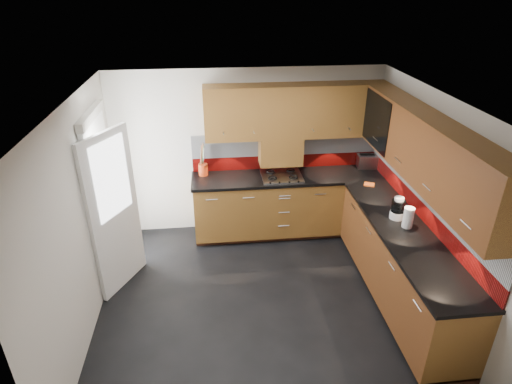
{
  "coord_description": "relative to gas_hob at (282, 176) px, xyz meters",
  "views": [
    {
      "loc": [
        -0.51,
        -3.94,
        3.48
      ],
      "look_at": [
        -0.01,
        0.65,
        1.14
      ],
      "focal_mm": 30.0,
      "sensor_mm": 36.0,
      "label": 1
    }
  ],
  "objects": [
    {
      "name": "room",
      "position": [
        -0.45,
        -1.47,
        0.54
      ],
      "size": [
        4.0,
        3.8,
        2.64
      ],
      "color": "black"
    },
    {
      "name": "base_cabinets",
      "position": [
        0.62,
        -0.75,
        -0.52
      ],
      "size": [
        2.7,
        3.2,
        0.95
      ],
      "color": "brown",
      "rests_on": "room"
    },
    {
      "name": "countertop",
      "position": [
        0.6,
        -0.77,
        -0.03
      ],
      "size": [
        2.72,
        3.22,
        0.04
      ],
      "color": "black",
      "rests_on": "base_cabinets"
    },
    {
      "name": "backsplash",
      "position": [
        0.83,
        -0.54,
        0.26
      ],
      "size": [
        2.7,
        3.2,
        0.54
      ],
      "color": "maroon",
      "rests_on": "countertop"
    },
    {
      "name": "upper_cabinets",
      "position": [
        0.78,
        -0.69,
        0.88
      ],
      "size": [
        2.5,
        3.2,
        0.72
      ],
      "color": "brown",
      "rests_on": "room"
    },
    {
      "name": "extractor_hood",
      "position": [
        -0.0,
        0.17,
        0.33
      ],
      "size": [
        0.6,
        0.33,
        0.4
      ],
      "primitive_type": "cube",
      "color": "brown",
      "rests_on": "room"
    },
    {
      "name": "glass_cabinet",
      "position": [
        1.26,
        -0.4,
        0.91
      ],
      "size": [
        0.32,
        0.8,
        0.66
      ],
      "color": "black",
      "rests_on": "room"
    },
    {
      "name": "back_door",
      "position": [
        -2.23,
        -0.72,
        0.08
      ],
      "size": [
        0.42,
        1.19,
        2.04
      ],
      "color": "white",
      "rests_on": "room"
    },
    {
      "name": "gas_hob",
      "position": [
        0.0,
        0.0,
        0.0
      ],
      "size": [
        0.57,
        0.5,
        0.04
      ],
      "color": "silver",
      "rests_on": "countertop"
    },
    {
      "name": "utensil_pot",
      "position": [
        -1.1,
        0.19,
        0.09
      ],
      "size": [
        0.13,
        0.13,
        0.47
      ],
      "color": "red",
      "rests_on": "countertop"
    },
    {
      "name": "toaster",
      "position": [
        1.3,
        0.19,
        0.08
      ],
      "size": [
        0.3,
        0.2,
        0.2
      ],
      "color": "silver",
      "rests_on": "countertop"
    },
    {
      "name": "food_processor",
      "position": [
        1.15,
        -1.28,
        0.11
      ],
      "size": [
        0.16,
        0.16,
        0.27
      ],
      "color": "white",
      "rests_on": "countertop"
    },
    {
      "name": "paper_towel",
      "position": [
        1.19,
        -1.48,
        0.11
      ],
      "size": [
        0.13,
        0.13,
        0.24
      ],
      "primitive_type": "cylinder",
      "rotation": [
        0.0,
        0.0,
        -0.15
      ],
      "color": "white",
      "rests_on": "countertop"
    },
    {
      "name": "orange_cloth",
      "position": [
        1.14,
        -0.39,
        -0.01
      ],
      "size": [
        0.17,
        0.16,
        0.01
      ],
      "primitive_type": "cube",
      "rotation": [
        0.0,
        0.0,
        -0.41
      ],
      "color": "orange",
      "rests_on": "countertop"
    }
  ]
}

